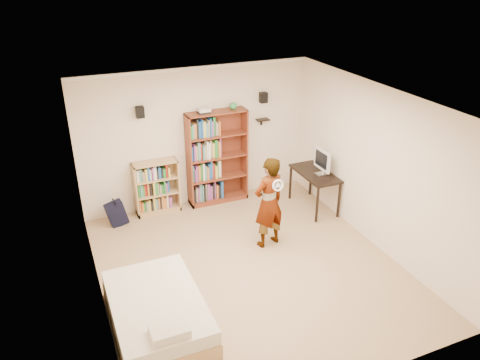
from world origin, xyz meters
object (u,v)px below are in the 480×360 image
at_px(low_bookshelf, 157,187).
at_px(person, 269,203).
at_px(tall_bookshelf, 217,158).
at_px(computer_desk, 314,190).
at_px(daybed, 157,309).

xyz_separation_m(low_bookshelf, person, (1.45, -1.84, 0.28)).
xyz_separation_m(tall_bookshelf, computer_desk, (1.61, -1.01, -0.56)).
distance_m(low_bookshelf, computer_desk, 3.02).
bearing_deg(tall_bookshelf, low_bookshelf, 179.29).
relative_size(tall_bookshelf, person, 1.17).
bearing_deg(computer_desk, tall_bookshelf, 147.92).
bearing_deg(tall_bookshelf, daybed, -123.39).
bearing_deg(low_bookshelf, tall_bookshelf, -0.71).
xyz_separation_m(tall_bookshelf, person, (0.22, -1.83, -0.13)).
relative_size(computer_desk, person, 0.69).
bearing_deg(person, low_bookshelf, -65.17).
bearing_deg(computer_desk, low_bookshelf, 160.15).
bearing_deg(tall_bookshelf, computer_desk, -32.08).
bearing_deg(daybed, computer_desk, 29.19).
xyz_separation_m(low_bookshelf, computer_desk, (2.83, -1.02, -0.15)).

